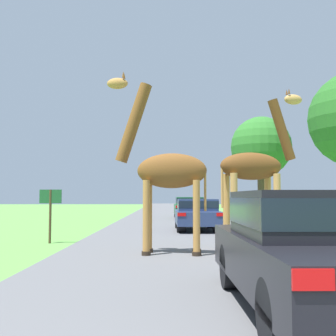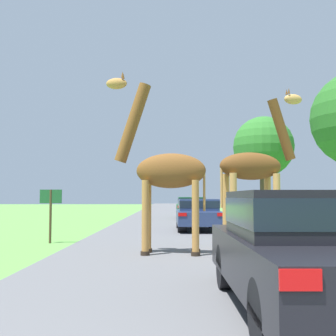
{
  "view_description": "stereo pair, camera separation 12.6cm",
  "coord_description": "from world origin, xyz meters",
  "px_view_note": "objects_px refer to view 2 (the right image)",
  "views": [
    {
      "loc": [
        -1.04,
        -1.16,
        1.48
      ],
      "look_at": [
        -0.94,
        9.77,
        2.22
      ],
      "focal_mm": 45.0,
      "sensor_mm": 36.0,
      "label": 1
    },
    {
      "loc": [
        -0.91,
        -1.16,
        1.48
      ],
      "look_at": [
        -0.94,
        9.77,
        2.22
      ],
      "focal_mm": 45.0,
      "sensor_mm": 36.0,
      "label": 2
    }
  ],
  "objects_px": {
    "giraffe_companion": "(256,172)",
    "tree_left_edge": "(264,147)",
    "car_queue_right": "(199,213)",
    "sign_post": "(52,206)",
    "car_lead_maroon": "(300,247)",
    "giraffe_near_road": "(165,170)",
    "car_queue_left": "(192,207)"
  },
  "relations": [
    {
      "from": "giraffe_near_road",
      "to": "sign_post",
      "type": "xyz_separation_m",
      "value": [
        -3.66,
        2.54,
        -0.98
      ]
    },
    {
      "from": "car_queue_right",
      "to": "giraffe_companion",
      "type": "bearing_deg",
      "value": -80.69
    },
    {
      "from": "sign_post",
      "to": "giraffe_companion",
      "type": "bearing_deg",
      "value": -14.8
    },
    {
      "from": "giraffe_near_road",
      "to": "sign_post",
      "type": "bearing_deg",
      "value": 59.64
    },
    {
      "from": "giraffe_companion",
      "to": "sign_post",
      "type": "height_order",
      "value": "giraffe_companion"
    },
    {
      "from": "car_queue_right",
      "to": "tree_left_edge",
      "type": "height_order",
      "value": "tree_left_edge"
    },
    {
      "from": "car_queue_left",
      "to": "tree_left_edge",
      "type": "xyz_separation_m",
      "value": [
        5.44,
        1.9,
        4.34
      ]
    },
    {
      "from": "giraffe_near_road",
      "to": "car_queue_left",
      "type": "xyz_separation_m",
      "value": [
        1.7,
        17.98,
        -1.4
      ]
    },
    {
      "from": "car_lead_maroon",
      "to": "sign_post",
      "type": "height_order",
      "value": "sign_post"
    },
    {
      "from": "car_queue_right",
      "to": "sign_post",
      "type": "xyz_separation_m",
      "value": [
        -5.09,
        -5.19,
        0.45
      ]
    },
    {
      "from": "giraffe_near_road",
      "to": "sign_post",
      "type": "height_order",
      "value": "giraffe_near_road"
    },
    {
      "from": "car_lead_maroon",
      "to": "tree_left_edge",
      "type": "bearing_deg",
      "value": 78.08
    },
    {
      "from": "giraffe_near_road",
      "to": "giraffe_companion",
      "type": "distance_m",
      "value": 2.71
    },
    {
      "from": "giraffe_companion",
      "to": "tree_left_edge",
      "type": "xyz_separation_m",
      "value": [
        4.58,
        18.98,
        2.94
      ]
    },
    {
      "from": "car_lead_maroon",
      "to": "tree_left_edge",
      "type": "distance_m",
      "value": 26.25
    },
    {
      "from": "car_queue_right",
      "to": "tree_left_edge",
      "type": "relative_size",
      "value": 0.55
    },
    {
      "from": "car_lead_maroon",
      "to": "car_queue_left",
      "type": "xyz_separation_m",
      "value": [
        -0.09,
        23.44,
        -0.06
      ]
    },
    {
      "from": "giraffe_near_road",
      "to": "car_queue_left",
      "type": "relative_size",
      "value": 1.01
    },
    {
      "from": "tree_left_edge",
      "to": "giraffe_companion",
      "type": "bearing_deg",
      "value": -103.58
    },
    {
      "from": "giraffe_companion",
      "to": "car_lead_maroon",
      "type": "xyz_separation_m",
      "value": [
        -0.77,
        -6.36,
        -1.34
      ]
    },
    {
      "from": "car_lead_maroon",
      "to": "car_queue_right",
      "type": "bearing_deg",
      "value": 91.53
    },
    {
      "from": "sign_post",
      "to": "car_queue_right",
      "type": "bearing_deg",
      "value": 45.53
    },
    {
      "from": "giraffe_near_road",
      "to": "car_lead_maroon",
      "type": "xyz_separation_m",
      "value": [
        1.79,
        -5.46,
        -1.34
      ]
    },
    {
      "from": "giraffe_near_road",
      "to": "car_queue_right",
      "type": "xyz_separation_m",
      "value": [
        1.43,
        7.73,
        -1.43
      ]
    },
    {
      "from": "car_queue_left",
      "to": "sign_post",
      "type": "distance_m",
      "value": 16.35
    },
    {
      "from": "giraffe_near_road",
      "to": "giraffe_companion",
      "type": "xyz_separation_m",
      "value": [
        2.55,
        0.9,
        -0.0
      ]
    },
    {
      "from": "sign_post",
      "to": "car_lead_maroon",
      "type": "bearing_deg",
      "value": -55.76
    },
    {
      "from": "giraffe_companion",
      "to": "car_queue_right",
      "type": "relative_size",
      "value": 1.13
    },
    {
      "from": "giraffe_near_road",
      "to": "giraffe_companion",
      "type": "relative_size",
      "value": 1.04
    },
    {
      "from": "car_queue_right",
      "to": "sign_post",
      "type": "relative_size",
      "value": 2.39
    },
    {
      "from": "car_queue_left",
      "to": "sign_post",
      "type": "height_order",
      "value": "sign_post"
    },
    {
      "from": "car_lead_maroon",
      "to": "car_queue_right",
      "type": "height_order",
      "value": "car_lead_maroon"
    }
  ]
}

